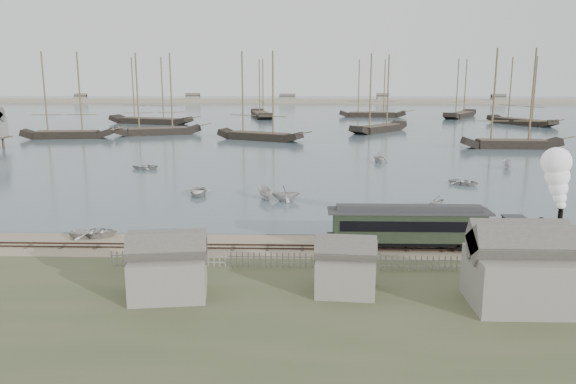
{
  "coord_description": "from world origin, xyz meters",
  "views": [
    {
      "loc": [
        -0.86,
        -48.69,
        14.8
      ],
      "look_at": [
        -2.44,
        5.0,
        3.5
      ],
      "focal_mm": 35.0,
      "sensor_mm": 36.0,
      "label": 1
    }
  ],
  "objects": [
    {
      "name": "locomotive",
      "position": [
        20.18,
        -2.0,
        3.94
      ],
      "size": [
        6.82,
        2.54,
        8.5
      ],
      "color": "black",
      "rests_on": "ground"
    },
    {
      "name": "schooner_7",
      "position": [
        -15.93,
        147.43,
        10.06
      ],
      "size": [
        10.59,
        25.66,
        20.0
      ],
      "primitive_type": null,
      "rotation": [
        0.0,
        0.0,
        1.77
      ],
      "color": "black",
      "rests_on": "harbor_water"
    },
    {
      "name": "rowboat_2",
      "position": [
        -5.58,
        17.37,
        0.76
      ],
      "size": [
        3.87,
        2.62,
        1.4
      ],
      "primitive_type": "imported",
      "rotation": [
        0.0,
        0.0,
        3.53
      ],
      "color": "beige",
      "rests_on": "harbor_water"
    },
    {
      "name": "rowboat_4",
      "position": [
        14.22,
        13.38,
        0.79
      ],
      "size": [
        3.65,
        3.62,
        1.46
      ],
      "primitive_type": "imported",
      "rotation": [
        0.0,
        0.0,
        5.54
      ],
      "color": "beige",
      "rests_on": "harbor_water"
    },
    {
      "name": "rowboat_1",
      "position": [
        -3.08,
        16.37,
        0.98
      ],
      "size": [
        3.29,
        3.72,
        1.83
      ],
      "primitive_type": "imported",
      "rotation": [
        0.0,
        0.0,
        1.66
      ],
      "color": "beige",
      "rests_on": "harbor_water"
    },
    {
      "name": "schooner_9",
      "position": [
        53.14,
        148.89,
        10.06
      ],
      "size": [
        17.12,
        22.87,
        20.0
      ],
      "primitive_type": null,
      "rotation": [
        0.0,
        0.0,
        1.01
      ],
      "color": "black",
      "rests_on": "harbor_water"
    },
    {
      "name": "schooner_0",
      "position": [
        -56.52,
        81.19,
        10.06
      ],
      "size": [
        20.78,
        7.34,
        20.0
      ],
      "primitive_type": null,
      "rotation": [
        0.0,
        0.0,
        0.13
      ],
      "color": "black",
      "rests_on": "harbor_water"
    },
    {
      "name": "schooner_6",
      "position": [
        -47.59,
        120.84,
        10.06
      ],
      "size": [
        27.43,
        14.57,
        20.0
      ],
      "primitive_type": null,
      "rotation": [
        0.0,
        0.0,
        -0.33
      ],
      "color": "black",
      "rests_on": "harbor_water"
    },
    {
      "name": "picket_fence_east",
      "position": [
        12.5,
        -7.5,
        0.0
      ],
      "size": [
        15.0,
        0.1,
        1.2
      ],
      "primitive_type": null,
      "color": "gray",
      "rests_on": "ground"
    },
    {
      "name": "rail_track",
      "position": [
        0.0,
        -2.0,
        0.04
      ],
      "size": [
        120.0,
        1.8,
        0.16
      ],
      "color": "#33231C",
      "rests_on": "ground"
    },
    {
      "name": "schooner_2",
      "position": [
        -11.12,
        78.92,
        10.06
      ],
      "size": [
        20.6,
        13.1,
        20.0
      ],
      "primitive_type": null,
      "rotation": [
        0.0,
        0.0,
        -0.44
      ],
      "color": "black",
      "rests_on": "harbor_water"
    },
    {
      "name": "schooner_3",
      "position": [
        18.58,
        98.36,
        10.06
      ],
      "size": [
        17.49,
        19.35,
        20.0
      ],
      "primitive_type": null,
      "rotation": [
        0.0,
        0.0,
        0.87
      ],
      "color": "black",
      "rests_on": "harbor_water"
    },
    {
      "name": "shed_left",
      "position": [
        -10.0,
        -13.0,
        0.0
      ],
      "size": [
        5.0,
        4.0,
        4.1
      ],
      "primitive_type": null,
      "color": "gray",
      "rests_on": "ground"
    },
    {
      "name": "passenger_coach",
      "position": [
        8.08,
        -2.0,
        2.12
      ],
      "size": [
        13.8,
        2.66,
        3.35
      ],
      "color": "black",
      "rests_on": "ground"
    },
    {
      "name": "rowboat_5",
      "position": [
        31.61,
        40.92,
        0.71
      ],
      "size": [
        3.55,
        1.97,
        1.3
      ],
      "primitive_type": "imported",
      "rotation": [
        0.0,
        0.0,
        2.92
      ],
      "color": "beige",
      "rests_on": "harbor_water"
    },
    {
      "name": "schooner_8",
      "position": [
        22.77,
        149.73,
        10.06
      ],
      "size": [
        23.13,
        6.46,
        20.0
      ],
      "primitive_type": null,
      "rotation": [
        0.0,
        0.0,
        -0.05
      ],
      "color": "black",
      "rests_on": "harbor_water"
    },
    {
      "name": "far_spit",
      "position": [
        0.0,
        250.0,
        0.0
      ],
      "size": [
        500.0,
        20.0,
        1.8
      ],
      "primitive_type": "cube",
      "color": "tan",
      "rests_on": "ground"
    },
    {
      "name": "schooner_4",
      "position": [
        41.18,
        66.05,
        10.06
      ],
      "size": [
        19.61,
        4.96,
        20.0
      ],
      "primitive_type": null,
      "rotation": [
        0.0,
        0.0,
        -0.02
      ],
      "color": "black",
      "rests_on": "harbor_water"
    },
    {
      "name": "shed_mid",
      "position": [
        2.0,
        -12.0,
        0.0
      ],
      "size": [
        4.0,
        3.5,
        3.6
      ],
      "primitive_type": null,
      "color": "gray",
      "rests_on": "ground"
    },
    {
      "name": "rowboat_3",
      "position": [
        20.85,
        26.78,
        0.48
      ],
      "size": [
        4.63,
        4.96,
        0.84
      ],
      "primitive_type": "imported",
      "rotation": [
        0.0,
        0.0,
        0.99
      ],
      "color": "beige",
      "rests_on": "harbor_water"
    },
    {
      "name": "harbor_water",
      "position": [
        0.0,
        170.0,
        0.03
      ],
      "size": [
        600.0,
        336.0,
        0.06
      ],
      "primitive_type": "cube",
      "color": "#41535D",
      "rests_on": "ground"
    },
    {
      "name": "rowboat_0",
      "position": [
        -14.05,
        19.11,
        0.52
      ],
      "size": [
        4.75,
        3.62,
        0.92
      ],
      "primitive_type": "imported",
      "rotation": [
        0.0,
        0.0,
        0.11
      ],
      "color": "beige",
      "rests_on": "harbor_water"
    },
    {
      "name": "beached_dinghy",
      "position": [
        -20.32,
        0.86,
        0.44
      ],
      "size": [
        3.64,
        4.63,
        0.87
      ],
      "primitive_type": "imported",
      "rotation": [
        0.0,
        0.0,
        1.73
      ],
      "color": "beige",
      "rests_on": "ground"
    },
    {
      "name": "shed_right",
      "position": [
        13.0,
        -14.0,
        0.0
      ],
      "size": [
        6.0,
        5.0,
        5.1
      ],
      "primitive_type": null,
      "color": "gray",
      "rests_on": "ground"
    },
    {
      "name": "ground",
      "position": [
        0.0,
        0.0,
        0.0
      ],
      "size": [
        600.0,
        600.0,
        0.0
      ],
      "primitive_type": "plane",
      "color": "tan",
      "rests_on": "ground"
    },
    {
      "name": "schooner_1",
      "position": [
        -37.26,
        89.57,
        10.06
      ],
      "size": [
        21.38,
        11.84,
        20.0
      ],
      "primitive_type": null,
      "rotation": [
        0.0,
        0.0,
        0.35
      ],
      "color": "black",
      "rests_on": "harbor_water"
    },
    {
      "name": "schooner_5",
      "position": [
        63.46,
        120.64,
        10.06
      ],
      "size": [
        15.42,
        22.71,
        20.0
      ],
      "primitive_type": null,
      "rotation": [
        0.0,
        0.0,
        -1.08
      ],
      "color": "black",
      "rests_on": "harbor_water"
    },
    {
      "name": "rowboat_7",
      "position": [
        11.86,
        46.58,
        0.96
      ],
      "size": [
        4.26,
        3.99,
        1.8
      ],
      "primitive_type": "imported",
      "rotation": [
        0.0,
        0.0,
        0.38
      ],
      "color": "beige",
      "rests_on": "harbor_water"
    },
    {
      "name": "rowboat_6",
      "position": [
        -26.27,
        38.33,
        0.5
      ],
      "size": [
        3.69,
        4.68,
        0.88
      ],
      "primitive_type": "imported",
      "rotation": [
        0.0,
        0.0,
        4.54
      ],
      "color": "beige",
      "rests_on": "harbor_water"
    },
    {
      "name": "picket_fence_west",
      "position": [
        -6.5,
        -7.0,
        0.0
      ],
      "size": [
        19.0,
        0.1,
        1.2
      ],
      "primitive_type": null,
      "color": "gray",
      "rests_on": "ground"
    }
  ]
}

